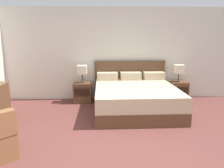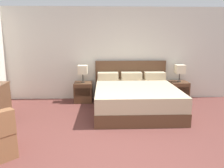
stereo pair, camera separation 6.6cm
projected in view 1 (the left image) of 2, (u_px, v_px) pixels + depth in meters
The scene contains 7 objects.
ground_plane at pixel (121, 161), 3.16m from camera, with size 9.90×9.90×0.00m, color brown.
wall_back at pixel (110, 54), 6.13m from camera, with size 7.05×0.06×2.55m, color silver.
bed at pixel (135, 97), 5.30m from camera, with size 1.98×2.14×1.10m.
nightstand_left at pixel (83, 92), 5.99m from camera, with size 0.48×0.47×0.54m.
nightstand_right at pixel (178, 91), 6.13m from camera, with size 0.48×0.47×0.54m.
table_lamp_left at pixel (82, 70), 5.86m from camera, with size 0.25×0.25×0.47m.
table_lamp_right at pixel (179, 69), 6.00m from camera, with size 0.25×0.25×0.47m.
Camera 1 is at (-0.27, -2.83, 1.78)m, focal length 35.00 mm.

